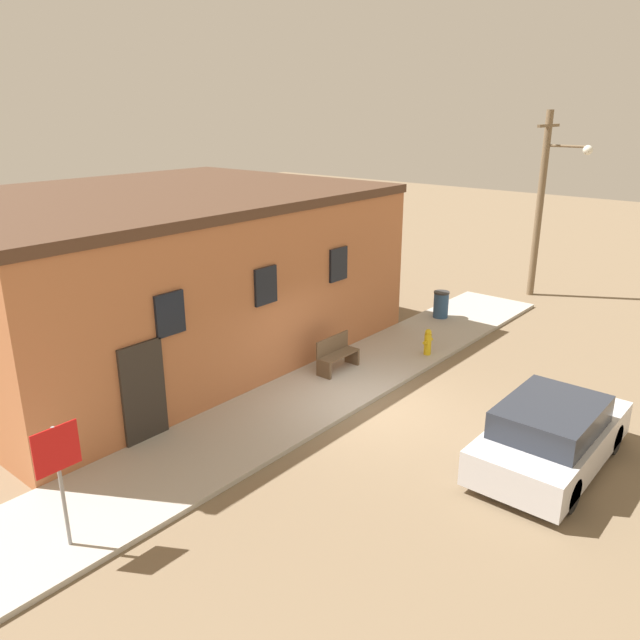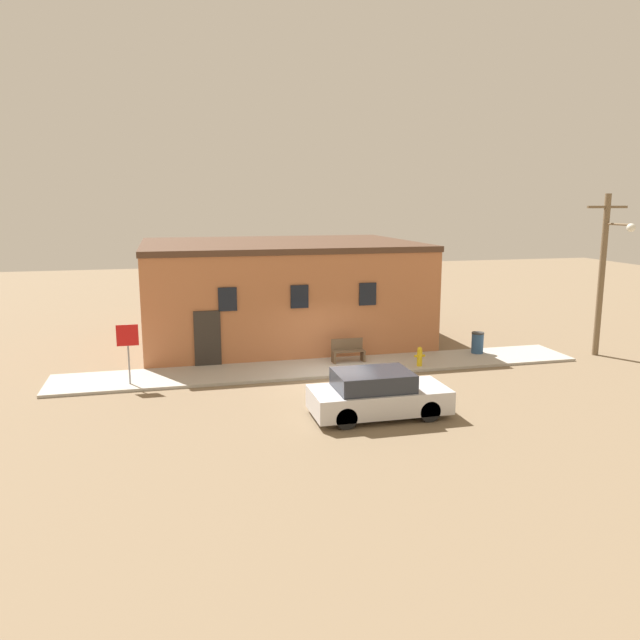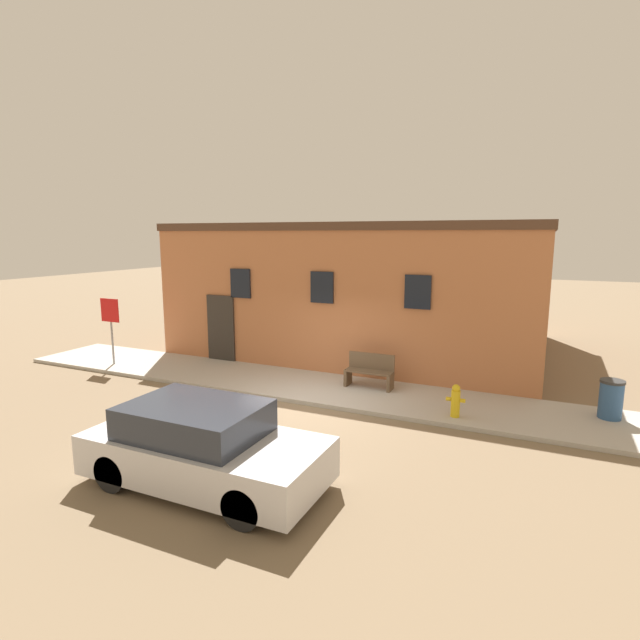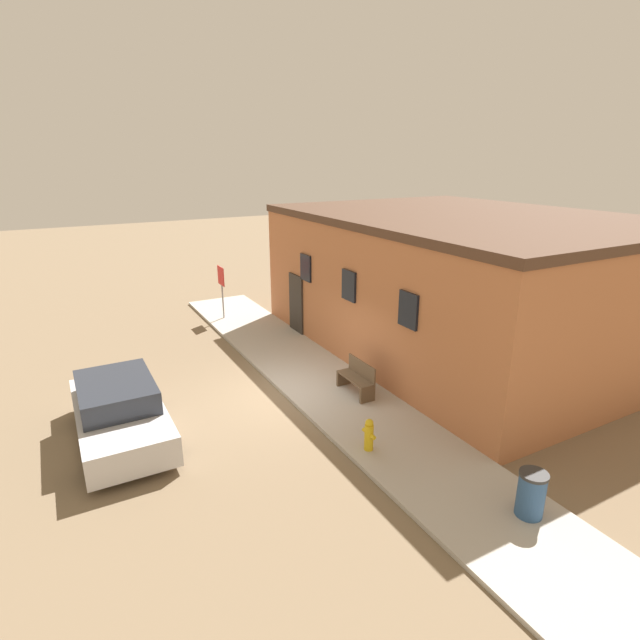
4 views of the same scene
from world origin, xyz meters
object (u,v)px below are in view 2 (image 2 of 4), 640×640
fire_hydrant (420,356)px  utility_pole (604,269)px  stop_sign (128,343)px  trash_bin (477,343)px  parked_car (377,395)px  bench (348,351)px

fire_hydrant → utility_pole: bearing=1.1°
utility_pole → stop_sign: bearing=179.9°
trash_bin → parked_car: (-6.41, -5.99, 0.12)m
fire_hydrant → utility_pole: 8.49m
fire_hydrant → utility_pole: size_ratio=0.11×
stop_sign → trash_bin: 13.73m
utility_pole → parked_car: 12.53m
stop_sign → utility_pole: 18.54m
fire_hydrant → trash_bin: bearing=23.4°
parked_car → bench: bearing=81.9°
parked_car → stop_sign: bearing=146.3°
stop_sign → utility_pole: utility_pole is taller
stop_sign → parked_car: 8.74m
stop_sign → utility_pole: size_ratio=0.31×
stop_sign → parked_car: (7.23, -4.82, -0.90)m
trash_bin → stop_sign: bearing=-175.1°
stop_sign → trash_bin: size_ratio=2.38×
stop_sign → fire_hydrant: bearing=-1.0°
stop_sign → utility_pole: bearing=-0.1°
trash_bin → parked_car: parked_car is taller
bench → utility_pole: utility_pole is taller
trash_bin → parked_car: size_ratio=0.22×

